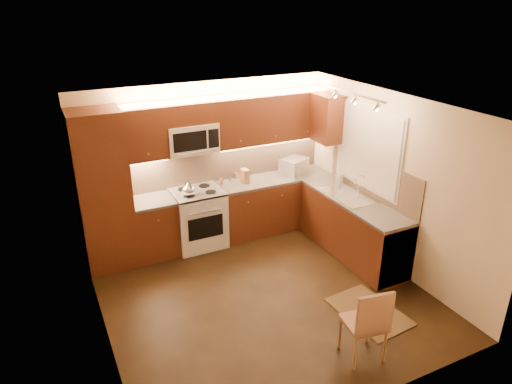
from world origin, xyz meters
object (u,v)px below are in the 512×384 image
soap_bottle (339,177)px  stove (198,218)px  dining_chair (364,321)px  sink (349,191)px  knife_block (245,176)px  kettle (189,189)px  microwave (191,138)px  toaster_oven (294,166)px

soap_bottle → stove: bearing=150.7°
soap_bottle → dining_chair: soap_bottle is taller
stove → dining_chair: size_ratio=1.00×
sink → knife_block: bearing=134.9°
stove → knife_block: bearing=3.6°
stove → kettle: (-0.17, -0.12, 0.58)m
microwave → kettle: microwave is taller
stove → sink: sink is taller
stove → kettle: 0.61m
kettle → toaster_oven: bearing=-9.3°
microwave → sink: microwave is taller
stove → toaster_oven: size_ratio=2.12×
microwave → sink: size_ratio=0.88×
toaster_oven → soap_bottle: 0.81m
kettle → microwave: bearing=42.2°
stove → dining_chair: bearing=-76.5°
stove → sink: (2.00, -1.12, 0.52)m
kettle → knife_block: bearing=-4.8°
dining_chair → sink: bearing=67.3°
microwave → knife_block: (0.83, -0.08, -0.71)m
stove → knife_block: knife_block is taller
soap_bottle → knife_block: bearing=139.9°
microwave → soap_bottle: (2.17, -0.76, -0.72)m
stove → sink: 2.35m
sink → toaster_oven: bearing=102.7°
toaster_oven → dining_chair: toaster_oven is taller
kettle → toaster_oven: 1.91m
stove → dining_chair: (0.75, -3.13, 0.00)m
kettle → dining_chair: kettle is taller
kettle → soap_bottle: size_ratio=1.11×
knife_block → dining_chair: knife_block is taller
sink → stove: bearing=150.6°
dining_chair → toaster_oven: bearing=82.1°
sink → dining_chair: bearing=-121.8°
stove → dining_chair: 3.22m
sink → kettle: size_ratio=3.73×
microwave → dining_chair: (0.75, -3.27, -1.26)m
stove → soap_bottle: bearing=-16.1°
dining_chair → knife_block: bearing=97.8°
sink → dining_chair: sink is taller
microwave → sink: 2.48m
sink → kettle: (-2.17, 1.01, 0.06)m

